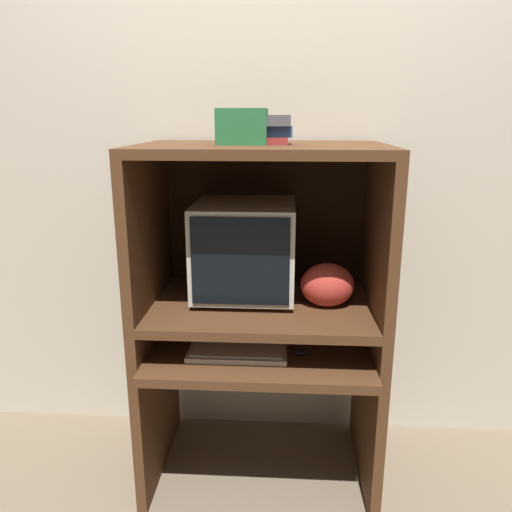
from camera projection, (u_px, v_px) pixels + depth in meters
wall_back at (266, 168)px, 2.26m from camera, size 6.00×0.06×2.60m
desk_base at (260, 393)px, 2.10m from camera, size 0.95×0.68×0.63m
desk_monitor_shelf at (261, 310)px, 2.05m from camera, size 0.95×0.63×0.16m
hutch_upper at (262, 199)px, 1.96m from camera, size 0.95×0.63×0.63m
crt_monitor at (245, 248)px, 2.06m from camera, size 0.41×0.43×0.39m
keyboard at (237, 353)px, 1.92m from camera, size 0.38×0.16×0.03m
mouse at (301, 352)px, 1.93m from camera, size 0.06×0.04×0.03m
snack_bag at (327, 285)px, 1.97m from camera, size 0.21×0.16×0.17m
book_stack at (269, 129)px, 1.84m from camera, size 0.17×0.13×0.11m
storage_box at (242, 126)px, 1.85m from camera, size 0.18×0.16×0.13m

